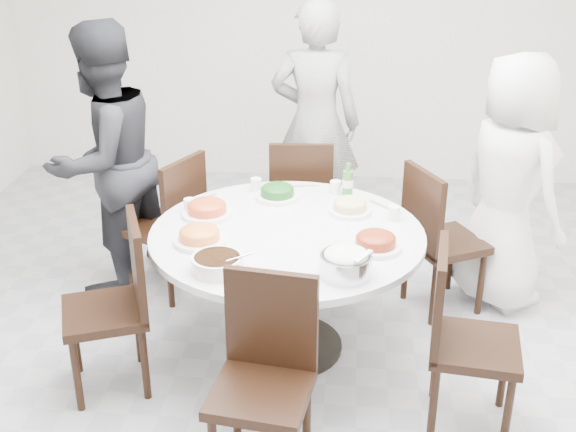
# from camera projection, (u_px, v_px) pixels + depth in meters

# --- Properties ---
(floor) EXTENTS (6.00, 6.00, 0.01)m
(floor) POSITION_uv_depth(u_px,v_px,m) (327.00, 366.00, 4.06)
(floor) COLOR #A2A2A7
(floor) RESTS_ON ground
(wall_back) EXTENTS (6.00, 0.01, 2.80)m
(wall_back) POSITION_uv_depth(u_px,v_px,m) (345.00, 24.00, 6.21)
(wall_back) COLOR silver
(wall_back) RESTS_ON ground
(dining_table) EXTENTS (1.50, 1.50, 0.75)m
(dining_table) POSITION_uv_depth(u_px,v_px,m) (287.00, 291.00, 4.08)
(dining_table) COLOR silver
(dining_table) RESTS_ON floor
(chair_ne) EXTENTS (0.56, 0.56, 0.95)m
(chair_ne) POSITION_uv_depth(u_px,v_px,m) (446.00, 239.00, 4.46)
(chair_ne) COLOR black
(chair_ne) RESTS_ON floor
(chair_n) EXTENTS (0.44, 0.44, 0.95)m
(chair_n) POSITION_uv_depth(u_px,v_px,m) (301.00, 200.00, 5.02)
(chair_n) COLOR black
(chair_n) RESTS_ON floor
(chair_nw) EXTENTS (0.56, 0.56, 0.95)m
(chair_nw) POSITION_uv_depth(u_px,v_px,m) (163.00, 224.00, 4.66)
(chair_nw) COLOR black
(chair_nw) RESTS_ON floor
(chair_sw) EXTENTS (0.55, 0.55, 0.95)m
(chair_sw) POSITION_uv_depth(u_px,v_px,m) (104.00, 308.00, 3.72)
(chair_sw) COLOR black
(chair_sw) RESTS_ON floor
(chair_s) EXTENTS (0.48, 0.48, 0.95)m
(chair_s) POSITION_uv_depth(u_px,v_px,m) (261.00, 389.00, 3.12)
(chair_s) COLOR black
(chair_s) RESTS_ON floor
(chair_se) EXTENTS (0.47, 0.47, 0.95)m
(chair_se) POSITION_uv_depth(u_px,v_px,m) (475.00, 342.00, 3.44)
(chair_se) COLOR black
(chair_se) RESTS_ON floor
(diner_right) EXTENTS (0.86, 0.94, 1.61)m
(diner_right) POSITION_uv_depth(u_px,v_px,m) (510.00, 183.00, 4.42)
(diner_right) COLOR silver
(diner_right) RESTS_ON floor
(diner_middle) EXTENTS (0.68, 0.48, 1.80)m
(diner_middle) POSITION_uv_depth(u_px,v_px,m) (315.00, 124.00, 5.24)
(diner_middle) COLOR black
(diner_middle) RESTS_ON floor
(diner_left) EXTENTS (1.00, 1.07, 1.76)m
(diner_left) POSITION_uv_depth(u_px,v_px,m) (105.00, 161.00, 4.58)
(diner_left) COLOR black
(diner_left) RESTS_ON floor
(dish_greens) EXTENTS (0.26, 0.26, 0.07)m
(dish_greens) POSITION_uv_depth(u_px,v_px,m) (277.00, 194.00, 4.33)
(dish_greens) COLOR white
(dish_greens) RESTS_ON dining_table
(dish_pale) EXTENTS (0.24, 0.24, 0.07)m
(dish_pale) POSITION_uv_depth(u_px,v_px,m) (350.00, 208.00, 4.14)
(dish_pale) COLOR white
(dish_pale) RESTS_ON dining_table
(dish_orange) EXTENTS (0.28, 0.28, 0.08)m
(dish_orange) POSITION_uv_depth(u_px,v_px,m) (207.00, 210.00, 4.10)
(dish_orange) COLOR white
(dish_orange) RESTS_ON dining_table
(dish_redbrown) EXTENTS (0.27, 0.27, 0.07)m
(dish_redbrown) POSITION_uv_depth(u_px,v_px,m) (376.00, 243.00, 3.72)
(dish_redbrown) COLOR white
(dish_redbrown) RESTS_ON dining_table
(dish_tofu) EXTENTS (0.27, 0.27, 0.07)m
(dish_tofu) POSITION_uv_depth(u_px,v_px,m) (200.00, 237.00, 3.78)
(dish_tofu) COLOR white
(dish_tofu) RESTS_ON dining_table
(rice_bowl) EXTENTS (0.25, 0.25, 0.11)m
(rice_bowl) POSITION_uv_depth(u_px,v_px,m) (346.00, 265.00, 3.45)
(rice_bowl) COLOR silver
(rice_bowl) RESTS_ON dining_table
(soup_bowl) EXTENTS (0.25, 0.25, 0.08)m
(soup_bowl) POSITION_uv_depth(u_px,v_px,m) (217.00, 264.00, 3.50)
(soup_bowl) COLOR white
(soup_bowl) RESTS_ON dining_table
(beverage_bottle) EXTENTS (0.06, 0.06, 0.22)m
(beverage_bottle) POSITION_uv_depth(u_px,v_px,m) (348.00, 181.00, 4.31)
(beverage_bottle) COLOR #30712D
(beverage_bottle) RESTS_ON dining_table
(tea_cups) EXTENTS (0.07, 0.07, 0.08)m
(tea_cups) POSITION_uv_depth(u_px,v_px,m) (300.00, 184.00, 4.45)
(tea_cups) COLOR white
(tea_cups) RESTS_ON dining_table
(chopsticks) EXTENTS (0.24, 0.04, 0.01)m
(chopsticks) POSITION_uv_depth(u_px,v_px,m) (298.00, 184.00, 4.55)
(chopsticks) COLOR tan
(chopsticks) RESTS_ON dining_table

